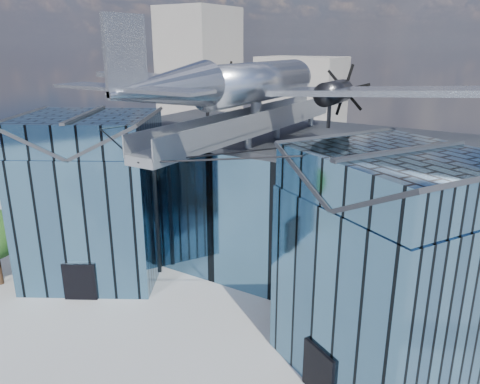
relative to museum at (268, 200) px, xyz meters
The scene contains 4 objects.
ground_plane 8.03m from the museum, 90.00° to the right, with size 120.00×120.00×0.00m, color gray.
museum is the anchor object (origin of this frame).
bg_towers 44.92m from the museum, 88.14° to the left, with size 77.00×24.50×26.00m.
tree_side_w 21.42m from the museum, 163.50° to the right, with size 3.21×3.21×4.53m.
Camera 1 is at (15.11, -22.44, 16.45)m, focal length 35.00 mm.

